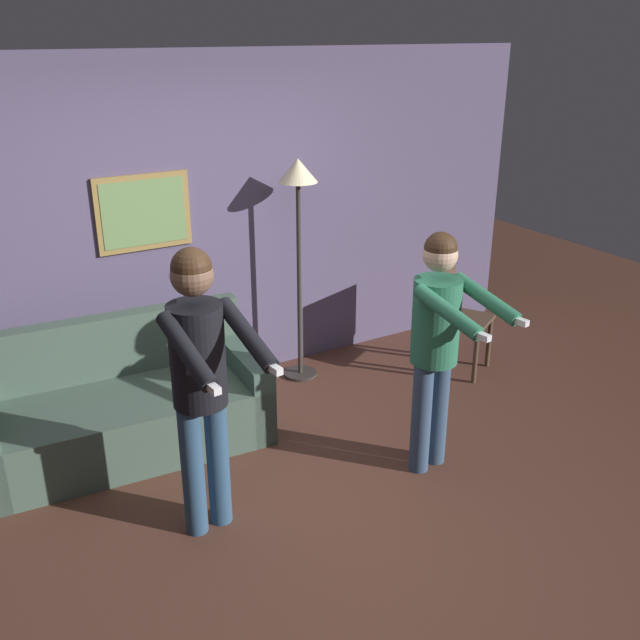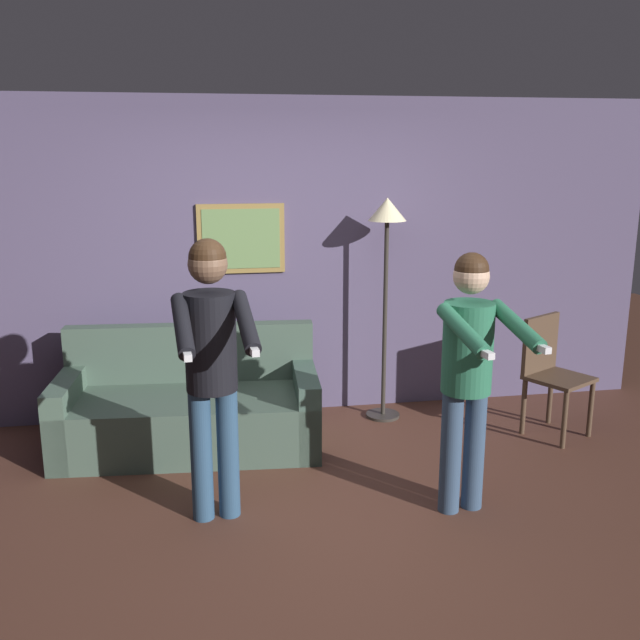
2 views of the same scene
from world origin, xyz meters
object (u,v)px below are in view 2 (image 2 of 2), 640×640
torchiere_lamp (387,241)px  person_standing_right (469,361)px  person_standing_left (211,355)px  dining_chair_distant (550,368)px  couch (190,411)px

torchiere_lamp → person_standing_right: torchiere_lamp is taller
person_standing_left → dining_chair_distant: bearing=19.5°
person_standing_right → dining_chair_distant: (1.11, 1.09, -0.44)m
person_standing_right → dining_chair_distant: size_ratio=1.73×
couch → torchiere_lamp: 2.02m
couch → torchiere_lamp: size_ratio=1.08×
couch → dining_chair_distant: bearing=-4.1°
person_standing_left → person_standing_right: (1.50, -0.16, -0.07)m
torchiere_lamp → person_standing_left: (-1.42, -1.46, -0.45)m
couch → dining_chair_distant: size_ratio=2.10×
dining_chair_distant → person_standing_left: bearing=-160.5°
dining_chair_distant → torchiere_lamp: bearing=155.7°
couch → person_standing_left: 1.37m
dining_chair_distant → couch: bearing=175.9°
torchiere_lamp → person_standing_right: size_ratio=1.13×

